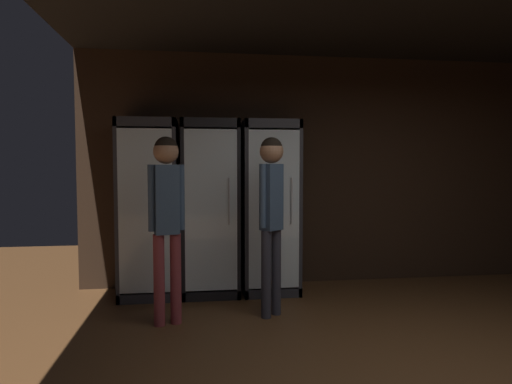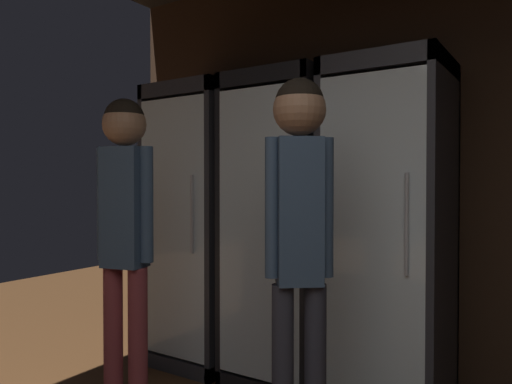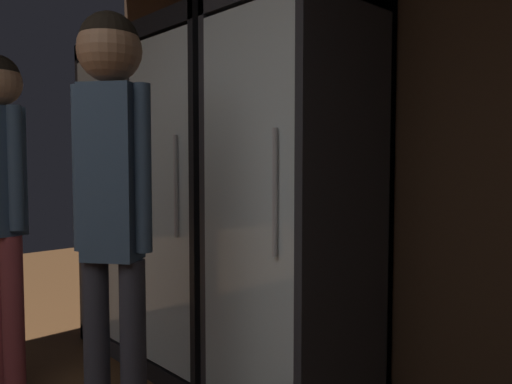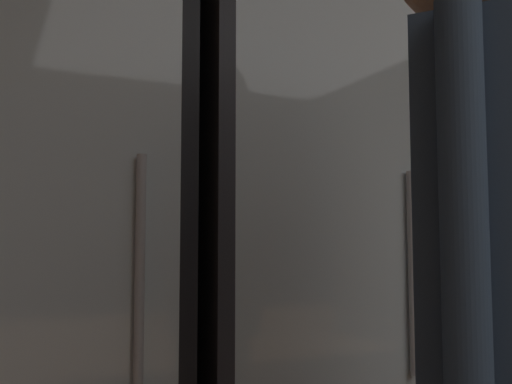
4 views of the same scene
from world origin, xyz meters
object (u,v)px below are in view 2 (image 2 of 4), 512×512
object	(u,v)px
cooler_left	(255,288)
shopper_far	(211,290)
cooler_far_left	(199,288)
cooler_right	(364,287)
cooler_center	(310,287)
shopper_near	(414,276)
cooler_far_right	(417,287)

from	to	relation	value
cooler_left	shopper_far	bearing A→B (deg)	-113.00
cooler_far_left	cooler_left	bearing A→B (deg)	0.06
cooler_left	cooler_right	xyz separation A→B (m)	(1.41, -0.00, 0.02)
cooler_center	shopper_near	size ratio (longest dim) A/B	1.16
cooler_left	cooler_far_left	bearing A→B (deg)	-179.94
cooler_far_left	shopper_far	bearing A→B (deg)	-78.73
cooler_far_left	cooler_left	distance (m)	0.71
cooler_far_right	shopper_near	world-z (taller)	cooler_far_right
cooler_right	shopper_far	world-z (taller)	cooler_right
cooler_center	cooler_far_right	bearing A→B (deg)	0.11
cooler_center	shopper_far	size ratio (longest dim) A/B	1.22
cooler_far_right	shopper_far	distance (m)	2.83
cooler_left	shopper_far	world-z (taller)	cooler_left
shopper_near	shopper_far	bearing A→B (deg)	-174.11
cooler_far_left	cooler_far_right	size ratio (longest dim) A/B	1.00
cooler_far_left	cooler_far_right	xyz separation A→B (m)	(2.82, 0.00, -0.00)
cooler_center	cooler_far_left	bearing A→B (deg)	179.97
cooler_far_left	cooler_left	world-z (taller)	same
cooler_center	cooler_right	size ratio (longest dim) A/B	1.00
cooler_right	cooler_far_right	distance (m)	0.70
shopper_far	shopper_near	bearing A→B (deg)	5.89
cooler_far_left	cooler_right	size ratio (longest dim) A/B	1.00
cooler_left	cooler_far_right	xyz separation A→B (m)	(2.11, 0.00, 0.01)
cooler_far_left	shopper_near	distance (m)	2.53
cooler_center	shopper_near	distance (m)	1.32
cooler_far_left	cooler_right	bearing A→B (deg)	-0.00
cooler_right	shopper_far	xyz separation A→B (m)	(-1.89, -1.13, 0.02)
cooler_left	cooler_center	world-z (taller)	same
shopper_far	cooler_right	bearing A→B (deg)	30.89
cooler_right	shopper_near	distance (m)	0.95
cooler_left	cooler_far_right	size ratio (longest dim) A/B	1.00
cooler_right	shopper_far	distance (m)	2.20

